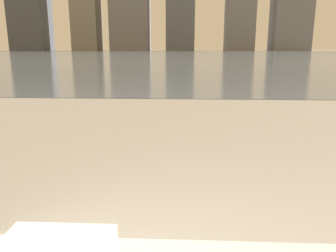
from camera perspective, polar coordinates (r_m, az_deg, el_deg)
harbor_water at (r=61.81m, az=2.69°, el=12.53°), size 180.00×110.00×0.01m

